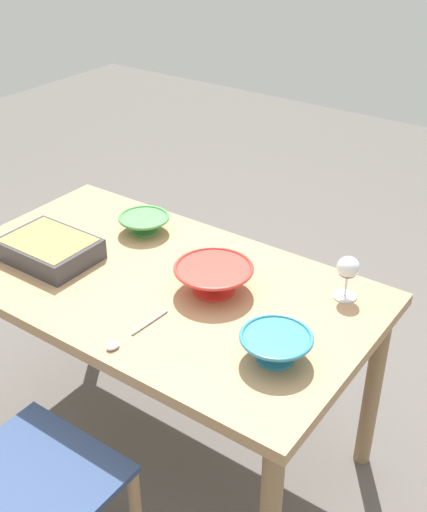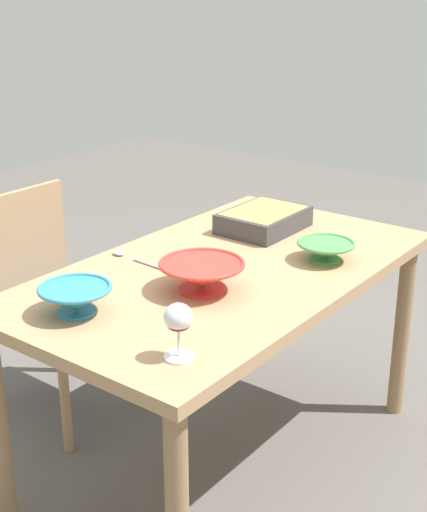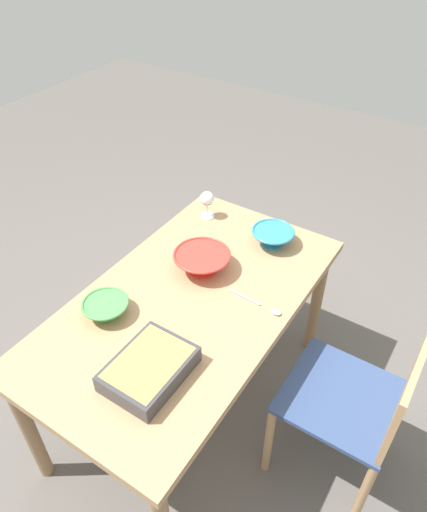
# 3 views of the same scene
# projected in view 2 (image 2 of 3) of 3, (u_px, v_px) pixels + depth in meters

# --- Properties ---
(ground_plane) EXTENTS (8.00, 8.00, 0.00)m
(ground_plane) POSITION_uv_depth(u_px,v_px,m) (224.00, 459.00, 2.60)
(ground_plane) COLOR #5B5651
(dining_table) EXTENTS (1.44, 0.81, 0.73)m
(dining_table) POSITION_uv_depth(u_px,v_px,m) (225.00, 291.00, 2.37)
(dining_table) COLOR tan
(dining_table) RESTS_ON ground_plane
(chair) EXTENTS (0.44, 0.45, 0.85)m
(chair) POSITION_uv_depth(u_px,v_px,m) (48.00, 290.00, 2.79)
(chair) COLOR #334772
(chair) RESTS_ON ground_plane
(wine_glass) EXTENTS (0.07, 0.07, 0.14)m
(wine_glass) POSITION_uv_depth(u_px,v_px,m) (178.00, 321.00, 1.74)
(wine_glass) COLOR white
(wine_glass) RESTS_ON dining_table
(casserole_dish) EXTENTS (0.31, 0.23, 0.07)m
(casserole_dish) POSITION_uv_depth(u_px,v_px,m) (264.00, 219.00, 2.67)
(casserole_dish) COLOR #38383D
(casserole_dish) RESTS_ON dining_table
(mixing_bowl) EXTENTS (0.25, 0.25, 0.09)m
(mixing_bowl) POSITION_uv_depth(u_px,v_px,m) (202.00, 275.00, 2.14)
(mixing_bowl) COLOR red
(mixing_bowl) RESTS_ON dining_table
(small_bowl) EXTENTS (0.20, 0.20, 0.08)m
(small_bowl) POSITION_uv_depth(u_px,v_px,m) (75.00, 298.00, 2.00)
(small_bowl) COLOR teal
(small_bowl) RESTS_ON dining_table
(serving_bowl) EXTENTS (0.19, 0.19, 0.07)m
(serving_bowl) POSITION_uv_depth(u_px,v_px,m) (326.00, 250.00, 2.38)
(serving_bowl) COLOR #4C994C
(serving_bowl) RESTS_ON dining_table
(serving_spoon) EXTENTS (0.04, 0.25, 0.01)m
(serving_spoon) POSITION_uv_depth(u_px,v_px,m) (129.00, 257.00, 2.40)
(serving_spoon) COLOR silver
(serving_spoon) RESTS_ON dining_table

